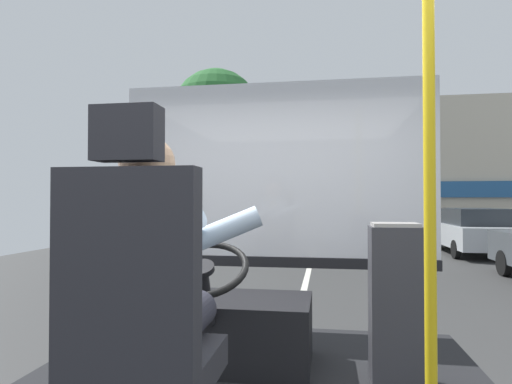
{
  "coord_description": "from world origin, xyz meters",
  "views": [
    {
      "loc": [
        0.39,
        -1.82,
        1.62
      ],
      "look_at": [
        -0.13,
        1.46,
        1.69
      ],
      "focal_mm": 30.36,
      "sensor_mm": 36.0,
      "label": 1
    }
  ],
  "objects": [
    {
      "name": "fare_box",
      "position": [
        0.77,
        0.64,
        1.06
      ],
      "size": [
        0.27,
        0.22,
        0.88
      ],
      "color": "#333338",
      "rests_on": "bus_floor"
    },
    {
      "name": "steering_console",
      "position": [
        -0.25,
        0.78,
        0.85
      ],
      "size": [
        1.1,
        0.95,
        0.77
      ],
      "color": "black",
      "rests_on": "bus_floor"
    },
    {
      "name": "ground",
      "position": [
        0.0,
        8.8,
        -0.02
      ],
      "size": [
        18.0,
        44.0,
        0.06
      ],
      "color": "#363636"
    },
    {
      "name": "street_tree",
      "position": [
        -3.06,
        11.62,
        4.41
      ],
      "size": [
        2.78,
        2.78,
        5.84
      ],
      "color": "#4C3828",
      "rests_on": "ground"
    },
    {
      "name": "shop_building",
      "position": [
        4.69,
        17.93,
        2.8
      ],
      "size": [
        12.11,
        5.43,
        5.59
      ],
      "color": "#BCB29E",
      "rests_on": "ground"
    },
    {
      "name": "driver_seat",
      "position": [
        -0.25,
        -0.39,
        1.18
      ],
      "size": [
        0.48,
        0.48,
        1.31
      ],
      "color": "black",
      "rests_on": "bus_floor"
    },
    {
      "name": "parked_car_silver",
      "position": [
        4.81,
        12.22,
        0.71
      ],
      "size": [
        1.79,
        4.12,
        1.39
      ],
      "color": "silver",
      "rests_on": "ground"
    },
    {
      "name": "windshield_panel",
      "position": [
        0.0,
        1.62,
        1.67
      ],
      "size": [
        2.5,
        0.08,
        1.48
      ],
      "color": "silver"
    },
    {
      "name": "handrail_pole",
      "position": [
        0.78,
        -0.13,
        1.67
      ],
      "size": [
        0.04,
        0.04,
        2.09
      ],
      "color": "gold",
      "rests_on": "bus_floor"
    },
    {
      "name": "bus_driver",
      "position": [
        -0.25,
        -0.29,
        1.36
      ],
      "size": [
        0.78,
        0.54,
        0.79
      ],
      "color": "#282833",
      "rests_on": "driver_seat"
    }
  ]
}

